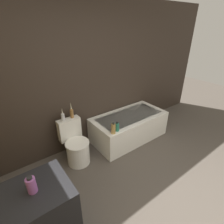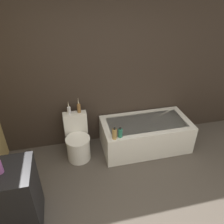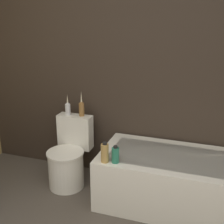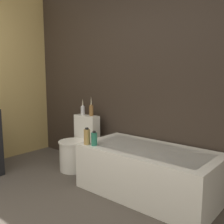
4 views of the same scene
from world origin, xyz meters
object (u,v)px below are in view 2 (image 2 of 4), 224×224
vase_gold (69,110)px  shampoo_bottle_short (120,133)px  toilet (78,141)px  vase_silver (79,107)px  shampoo_bottle_tall (114,134)px  bathtub (145,134)px

vase_gold → shampoo_bottle_short: (0.73, -0.51, -0.22)m
toilet → vase_silver: bearing=68.8°
vase_silver → shampoo_bottle_tall: vase_silver is taller
bathtub → vase_silver: size_ratio=5.46×
toilet → vase_silver: vase_silver is taller
bathtub → shampoo_bottle_tall: size_ratio=7.74×
shampoo_bottle_tall → shampoo_bottle_short: size_ratio=1.18×
vase_silver → shampoo_bottle_short: (0.57, -0.53, -0.23)m
shampoo_bottle_short → vase_silver: bearing=137.1°
vase_silver → shampoo_bottle_short: bearing=-42.9°
vase_silver → vase_gold: bearing=-175.9°
toilet → shampoo_bottle_short: (0.65, -0.32, 0.30)m
vase_gold → vase_silver: (0.16, 0.01, 0.01)m
bathtub → vase_gold: bearing=170.1°
bathtub → vase_silver: vase_silver is taller
vase_gold → toilet: bearing=-67.6°
toilet → shampoo_bottle_short: toilet is taller
bathtub → toilet: toilet is taller
vase_gold → shampoo_bottle_short: 0.92m
bathtub → shampoo_bottle_short: (-0.54, -0.29, 0.34)m
vase_gold → shampoo_bottle_short: size_ratio=1.40×
toilet → vase_gold: bearing=112.4°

